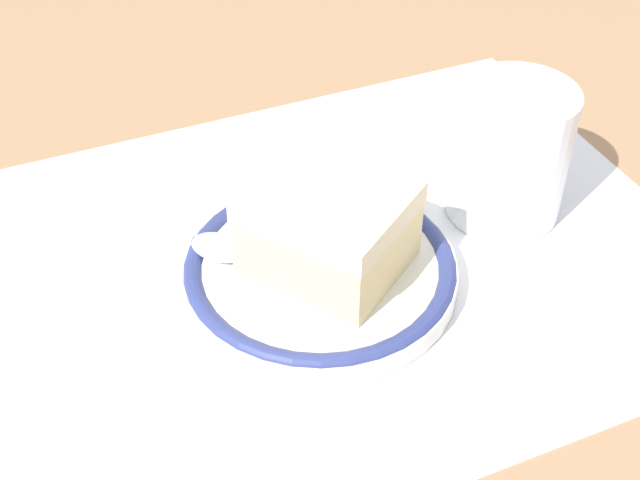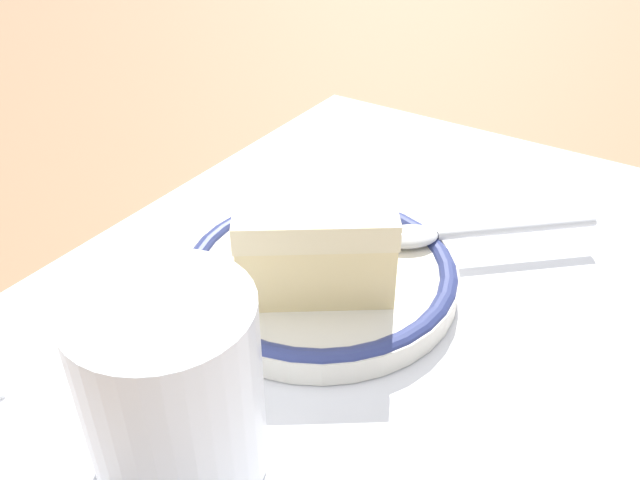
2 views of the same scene
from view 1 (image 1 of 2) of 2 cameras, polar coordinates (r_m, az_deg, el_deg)
ground_plane at (r=0.57m, az=-2.21°, el=-2.01°), size 2.40×2.40×0.00m
placemat at (r=0.57m, az=-2.21°, el=-1.96°), size 0.53×0.37×0.00m
plate at (r=0.55m, az=0.00°, el=-2.00°), size 0.17×0.17×0.02m
cake_slice at (r=0.53m, az=0.55°, el=0.77°), size 0.12×0.12×0.06m
spoon at (r=0.57m, az=-8.82°, el=0.24°), size 0.11×0.12×0.01m
cup at (r=0.60m, az=11.97°, el=5.28°), size 0.08×0.08×0.09m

